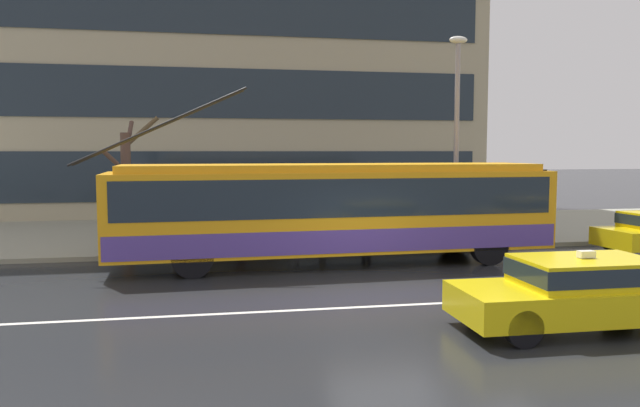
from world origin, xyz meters
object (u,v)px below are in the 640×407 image
at_px(taxi_oncoming_near, 579,290).
at_px(pedestrian_walking_past, 458,212).
at_px(trolleybus, 335,209).
at_px(pedestrian_approaching_curb, 364,197).
at_px(street_tree_bare, 127,178).
at_px(pedestrian_at_shelter, 322,196).
at_px(street_lamp, 457,122).
at_px(pedestrian_waiting_by_pole, 237,192).
at_px(bus_shelter, 234,186).

bearing_deg(taxi_oncoming_near, pedestrian_walking_past, 79.42).
relative_size(trolleybus, taxi_oncoming_near, 3.03).
xyz_separation_m(taxi_oncoming_near, pedestrian_approaching_curb, (-1.47, 9.21, 0.99)).
xyz_separation_m(taxi_oncoming_near, street_tree_bare, (-8.99, 12.05, 1.51)).
distance_m(taxi_oncoming_near, street_tree_bare, 15.11).
relative_size(trolleybus, pedestrian_approaching_curb, 6.69).
bearing_deg(street_tree_bare, pedestrian_walking_past, -14.29).
distance_m(pedestrian_at_shelter, pedestrian_walking_past, 4.54).
relative_size(trolleybus, street_lamp, 1.95).
bearing_deg(pedestrian_walking_past, pedestrian_waiting_by_pole, 173.12).
bearing_deg(pedestrian_waiting_by_pole, bus_shelter, 146.86).
xyz_separation_m(pedestrian_waiting_by_pole, street_lamp, (7.00, -0.93, 2.26)).
height_order(trolleybus, street_lamp, street_lamp).
bearing_deg(pedestrian_waiting_by_pole, street_tree_bare, 152.46).
xyz_separation_m(bus_shelter, pedestrian_approaching_curb, (4.03, -1.04, -0.32)).
bearing_deg(trolleybus, bus_shelter, 128.60).
xyz_separation_m(trolleybus, taxi_oncoming_near, (2.90, -6.99, -0.83)).
distance_m(trolleybus, pedestrian_at_shelter, 2.69).
height_order(taxi_oncoming_near, pedestrian_walking_past, pedestrian_walking_past).
relative_size(trolleybus, pedestrian_waiting_by_pole, 6.41).
bearing_deg(pedestrian_at_shelter, pedestrian_waiting_by_pole, 169.06).
bearing_deg(street_tree_bare, pedestrian_waiting_by_pole, -27.54).
bearing_deg(street_tree_bare, street_lamp, -14.83).
distance_m(pedestrian_walking_past, pedestrian_waiting_by_pole, 7.22).
distance_m(pedestrian_at_shelter, pedestrian_approaching_curb, 1.36).
bearing_deg(street_lamp, taxi_oncoming_near, -99.83).
distance_m(taxi_oncoming_near, pedestrian_approaching_curb, 9.38).
bearing_deg(bus_shelter, pedestrian_approaching_curb, -14.53).
bearing_deg(trolleybus, taxi_oncoming_near, -67.46).
bearing_deg(trolleybus, pedestrian_at_shelter, 86.86).
bearing_deg(street_tree_bare, bus_shelter, -27.36).
bearing_deg(pedestrian_waiting_by_pole, pedestrian_at_shelter, -10.94).
distance_m(taxi_oncoming_near, pedestrian_waiting_by_pole, 11.58).
xyz_separation_m(taxi_oncoming_near, pedestrian_walking_past, (1.74, 9.32, 0.43)).
height_order(bus_shelter, street_lamp, street_lamp).
xyz_separation_m(trolleybus, bus_shelter, (-2.60, 3.26, 0.47)).
distance_m(pedestrian_approaching_curb, street_tree_bare, 8.05).
bearing_deg(bus_shelter, pedestrian_at_shelter, -11.92).
distance_m(pedestrian_walking_past, street_lamp, 2.94).
height_order(pedestrian_approaching_curb, pedestrian_walking_past, pedestrian_approaching_curb).
relative_size(trolleybus, pedestrian_at_shelter, 6.82).
bearing_deg(bus_shelter, street_lamp, -8.03).
relative_size(pedestrian_approaching_curb, pedestrian_waiting_by_pole, 0.96).
height_order(trolleybus, taxi_oncoming_near, trolleybus).
xyz_separation_m(trolleybus, pedestrian_waiting_by_pole, (-2.50, 3.19, 0.27)).
bearing_deg(trolleybus, pedestrian_walking_past, 26.62).
relative_size(street_lamp, street_tree_bare, 1.59).
bearing_deg(pedestrian_waiting_by_pole, trolleybus, -51.96).
relative_size(pedestrian_at_shelter, pedestrian_walking_past, 1.14).
xyz_separation_m(pedestrian_at_shelter, pedestrian_waiting_by_pole, (-2.64, 0.51, 0.12)).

